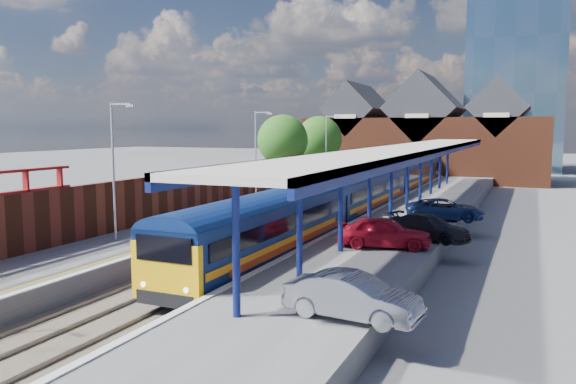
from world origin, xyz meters
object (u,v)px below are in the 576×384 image
Objects in this scene: lamp_post_c at (257,151)px; train at (388,181)px; lamp_post_b at (115,162)px; parked_car_dark at (429,227)px; platform_sign at (284,179)px; parked_car_silver at (353,297)px; parked_car_red at (384,232)px; parked_car_blue at (445,209)px; lamp_post_d at (327,145)px.

train is at bearing 51.85° from lamp_post_c.
lamp_post_b is 1.58× the size of parked_car_dark.
parked_car_silver is at bearing -61.81° from platform_sign.
platform_sign reaches higher than train.
parked_car_red is at bearing 168.78° from parked_car_dark.
train is at bearing 73.19° from lamp_post_b.
train reaches higher than parked_car_silver.
platform_sign is 0.56× the size of parked_car_dark.
lamp_post_b and lamp_post_c have the same top height.
parked_car_silver is 0.93× the size of parked_car_dark.
parked_car_red is 1.00× the size of parked_car_dark.
train reaches higher than parked_car_red.
lamp_post_b is 19.88m from parked_car_blue.
lamp_post_c is at bearing -124.26° from platform_sign.
parked_car_silver is at bearing -160.66° from parked_car_dark.
lamp_post_c is 15.16m from parked_car_blue.
train is 10.29m from lamp_post_d.
parked_car_silver is (6.78, -32.77, -0.44)m from train.
parked_car_blue is at bearing 20.65° from parked_car_dark.
parked_car_red is (13.02, -28.39, -3.24)m from lamp_post_d.
train is 9.42× the size of lamp_post_d.
lamp_post_d is 1.48× the size of parked_car_blue.
lamp_post_c is at bearing -90.00° from lamp_post_d.
parked_car_red reaches higher than parked_car_dark.
parked_car_blue is at bearing 42.19° from lamp_post_b.
lamp_post_d is at bearing 142.63° from train.
parked_car_red reaches higher than parked_car_silver.
lamp_post_d is 29.71m from parked_car_dark.
train is 13.04m from lamp_post_c.
lamp_post_c is (0.00, 16.00, 0.00)m from lamp_post_b.
lamp_post_b is 16.33m from parked_car_dark.
parked_car_red is 0.94× the size of parked_car_blue.
parked_car_dark is (13.30, -11.63, -1.05)m from platform_sign.
parked_car_dark is (14.66, -9.63, -3.35)m from lamp_post_c.
platform_sign is at bearing 68.27° from parked_car_dark.
platform_sign is 0.53× the size of parked_car_blue.
platform_sign reaches higher than parked_car_red.
lamp_post_c is 2.80× the size of platform_sign.
parked_car_red is 9.67m from parked_car_blue.
platform_sign is 0.60× the size of parked_car_silver.
train is 13.89× the size of parked_car_blue.
lamp_post_d is at bearing 95.56° from platform_sign.
lamp_post_b reaches higher than parked_car_red.
parked_car_dark is at bearing 171.96° from parked_car_blue.
parked_car_dark is (1.64, 2.76, -0.11)m from parked_car_red.
parked_car_silver is (1.62, -10.38, -0.07)m from parked_car_red.
train is 33.47m from parked_car_silver.
parked_car_red reaches higher than parked_car_blue.
lamp_post_b is 1.00× the size of lamp_post_c.
lamp_post_b is 1.69× the size of parked_car_silver.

